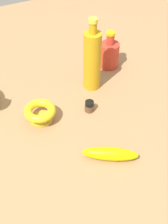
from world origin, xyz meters
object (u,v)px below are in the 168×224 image
bowl (40,112)px  nail_polish_jar (89,106)px  bottle_short (109,54)px  banana (110,154)px  bottle_tall (92,60)px

bowl → nail_polish_jar: size_ratio=2.65×
bottle_short → bowl: (0.36, 0.17, -0.02)m
bowl → banana: bearing=117.4°
bottle_short → bowl: bearing=25.4°
bottle_tall → nail_polish_jar: bottle_tall is taller
banana → bowl: size_ratio=1.57×
nail_polish_jar → banana: bearing=78.9°
banana → bottle_tall: size_ratio=0.60×
bottle_tall → banana: bearing=71.1°
nail_polish_jar → bottle_short: bearing=-133.9°
bottle_short → bottle_tall: bearing=34.8°
banana → nail_polish_jar: 0.21m
bottle_short → bowl: size_ratio=1.47×
banana → bowl: (0.12, -0.24, 0.02)m
banana → bottle_tall: 0.36m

